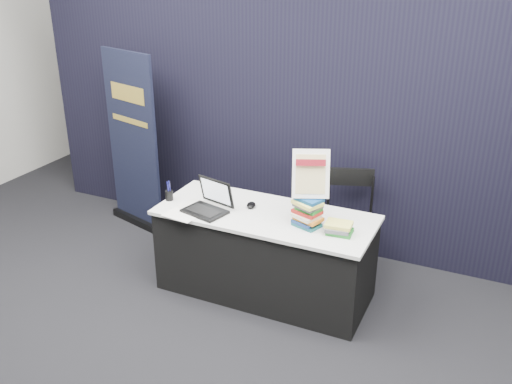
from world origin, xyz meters
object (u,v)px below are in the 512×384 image
(book_stack_short, at_px, (339,228))
(stacking_chair, at_px, (344,218))
(display_table, at_px, (265,253))
(laptop, at_px, (207,204))
(book_stack_tall, at_px, (308,212))
(info_sign, at_px, (311,174))
(pullup_banner, at_px, (134,152))

(book_stack_short, bearing_deg, stacking_chair, 103.37)
(stacking_chair, bearing_deg, display_table, -145.78)
(book_stack_short, xyz_separation_m, stacking_chair, (-0.17, 0.73, -0.27))
(laptop, distance_m, book_stack_tall, 0.86)
(info_sign, bearing_deg, display_table, 151.49)
(display_table, xyz_separation_m, pullup_banner, (-1.76, 0.63, 0.44))
(book_stack_short, relative_size, info_sign, 0.56)
(book_stack_tall, bearing_deg, display_table, 170.14)
(book_stack_short, xyz_separation_m, info_sign, (-0.26, 0.04, 0.38))
(display_table, xyz_separation_m, book_stack_short, (0.65, -0.08, 0.42))
(display_table, height_order, laptop, laptop)
(book_stack_short, height_order, info_sign, info_sign)
(info_sign, bearing_deg, pullup_banner, 139.86)
(laptop, xyz_separation_m, info_sign, (0.85, 0.11, 0.36))
(info_sign, bearing_deg, book_stack_short, -32.21)
(book_stack_tall, bearing_deg, book_stack_short, -2.58)
(laptop, bearing_deg, stacking_chair, 53.74)
(laptop, height_order, book_stack_tall, laptop)
(laptop, relative_size, book_stack_tall, 1.62)
(laptop, xyz_separation_m, pullup_banner, (-1.31, 0.78, 0.01))
(laptop, distance_m, stacking_chair, 1.26)
(laptop, xyz_separation_m, stacking_chair, (0.94, 0.80, -0.29))
(info_sign, relative_size, pullup_banner, 0.21)
(book_stack_tall, bearing_deg, laptop, -174.48)
(display_table, bearing_deg, book_stack_short, -6.97)
(pullup_banner, bearing_deg, book_stack_tall, -1.83)
(book_stack_short, bearing_deg, laptop, -176.38)
(book_stack_short, xyz_separation_m, pullup_banner, (-2.42, 0.71, 0.03))
(display_table, relative_size, info_sign, 4.66)
(book_stack_short, bearing_deg, display_table, 173.03)
(info_sign, distance_m, pullup_banner, 2.28)
(info_sign, bearing_deg, book_stack_tall, -113.03)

